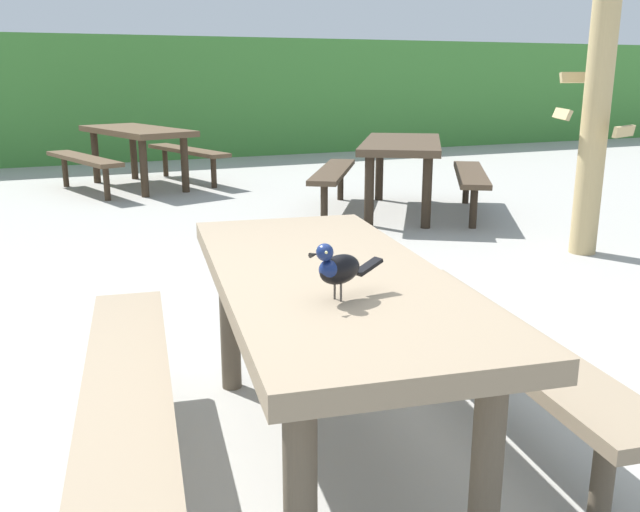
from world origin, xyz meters
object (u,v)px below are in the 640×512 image
at_px(bird_grackle, 337,268).
at_px(picnic_table_mid_left, 401,159).
at_px(picnic_table_foreground, 328,319).
at_px(picnic_table_mid_right, 137,143).

height_order(bird_grackle, picnic_table_mid_left, bird_grackle).
height_order(picnic_table_foreground, picnic_table_mid_right, same).
distance_m(picnic_table_foreground, picnic_table_mid_right, 6.74).
relative_size(bird_grackle, picnic_table_mid_right, 0.13).
distance_m(bird_grackle, picnic_table_mid_left, 5.11).
bearing_deg(picnic_table_mid_left, picnic_table_mid_right, 129.06).
relative_size(picnic_table_mid_left, picnic_table_mid_right, 1.10).
xyz_separation_m(picnic_table_foreground, picnic_table_mid_right, (0.38, 6.73, 0.00)).
bearing_deg(picnic_table_mid_right, bird_grackle, -93.95).
bearing_deg(picnic_table_foreground, picnic_table_mid_left, 57.11).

